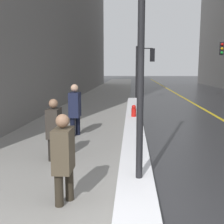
{
  "coord_description": "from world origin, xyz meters",
  "views": [
    {
      "loc": [
        0.11,
        -3.22,
        2.17
      ],
      "look_at": [
        -0.4,
        4.0,
        1.05
      ],
      "focal_mm": 45.0,
      "sensor_mm": 36.0,
      "label": 1
    }
  ],
  "objects_px": {
    "traffic_light_near": "(146,61)",
    "pedestrian_trailing": "(75,108)",
    "pedestrian_in_glasses": "(63,155)",
    "lamp_post": "(142,3)",
    "fire_hydrant": "(134,113)",
    "pedestrian_nearside": "(54,126)"
  },
  "relations": [
    {
      "from": "pedestrian_in_glasses",
      "to": "fire_hydrant",
      "type": "bearing_deg",
      "value": 170.37
    },
    {
      "from": "pedestrian_in_glasses",
      "to": "fire_hydrant",
      "type": "relative_size",
      "value": 2.11
    },
    {
      "from": "lamp_post",
      "to": "pedestrian_nearside",
      "type": "height_order",
      "value": "lamp_post"
    },
    {
      "from": "traffic_light_near",
      "to": "lamp_post",
      "type": "bearing_deg",
      "value": -99.95
    },
    {
      "from": "pedestrian_in_glasses",
      "to": "pedestrian_nearside",
      "type": "bearing_deg",
      "value": -161.25
    },
    {
      "from": "pedestrian_in_glasses",
      "to": "fire_hydrant",
      "type": "xyz_separation_m",
      "value": [
        1.16,
        7.21,
        -0.48
      ]
    },
    {
      "from": "pedestrian_nearside",
      "to": "pedestrian_in_glasses",
      "type": "bearing_deg",
      "value": 18.75
    },
    {
      "from": "pedestrian_nearside",
      "to": "pedestrian_trailing",
      "type": "bearing_deg",
      "value": 179.42
    },
    {
      "from": "lamp_post",
      "to": "fire_hydrant",
      "type": "relative_size",
      "value": 7.86
    },
    {
      "from": "traffic_light_near",
      "to": "pedestrian_in_glasses",
      "type": "height_order",
      "value": "traffic_light_near"
    },
    {
      "from": "lamp_post",
      "to": "traffic_light_near",
      "type": "xyz_separation_m",
      "value": [
        0.84,
        15.03,
        -0.58
      ]
    },
    {
      "from": "pedestrian_in_glasses",
      "to": "traffic_light_near",
      "type": "bearing_deg",
      "value": 172.06
    },
    {
      "from": "traffic_light_near",
      "to": "pedestrian_trailing",
      "type": "bearing_deg",
      "value": -110.95
    },
    {
      "from": "fire_hydrant",
      "to": "pedestrian_nearside",
      "type": "bearing_deg",
      "value": -110.78
    },
    {
      "from": "traffic_light_near",
      "to": "fire_hydrant",
      "type": "bearing_deg",
      "value": -102.77
    },
    {
      "from": "pedestrian_trailing",
      "to": "fire_hydrant",
      "type": "xyz_separation_m",
      "value": [
        1.91,
        2.61,
        -0.59
      ]
    },
    {
      "from": "lamp_post",
      "to": "pedestrian_trailing",
      "type": "distance_m",
      "value": 4.97
    },
    {
      "from": "traffic_light_near",
      "to": "fire_hydrant",
      "type": "distance_m",
      "value": 8.84
    },
    {
      "from": "lamp_post",
      "to": "pedestrian_in_glasses",
      "type": "height_order",
      "value": "lamp_post"
    },
    {
      "from": "lamp_post",
      "to": "traffic_light_near",
      "type": "bearing_deg",
      "value": 86.8
    },
    {
      "from": "pedestrian_nearside",
      "to": "pedestrian_trailing",
      "type": "relative_size",
      "value": 0.88
    },
    {
      "from": "traffic_light_near",
      "to": "pedestrian_trailing",
      "type": "distance_m",
      "value": 11.58
    }
  ]
}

